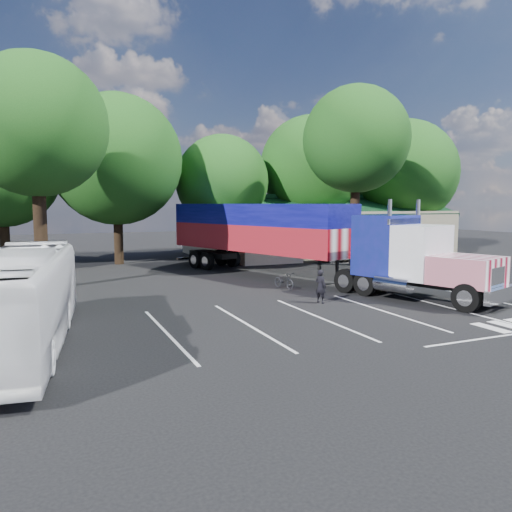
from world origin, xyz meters
name	(u,v)px	position (x,y,z in m)	size (l,w,h in m)	color
ground	(262,294)	(0.00, 0.00, 0.00)	(120.00, 120.00, 0.00)	black
event_hall	(318,230)	(13.74, 17.81, 2.21)	(24.20, 14.12, 5.55)	beige
tree_row_b	(1,170)	(-13.00, 17.80, 7.13)	(8.40, 8.40, 11.35)	black
tree_row_c	(116,160)	(-5.00, 16.20, 8.04)	(10.00, 10.00, 13.05)	black
tree_row_d	(222,182)	(4.00, 17.50, 6.58)	(8.00, 8.00, 10.60)	black
tree_row_e	(311,167)	(13.00, 18.00, 8.09)	(9.60, 9.60, 12.90)	black
tree_row_f	(405,172)	(23.00, 16.80, 7.79)	(10.40, 10.40, 13.00)	black
tree_near_left	(36,126)	(-10.50, 6.00, 8.81)	(7.60, 7.60, 12.65)	black
tree_near_right	(356,140)	(11.50, 8.50, 9.46)	(8.00, 8.00, 13.50)	black
semi_truck	(290,235)	(3.66, 3.97, 2.77)	(10.38, 23.05, 4.91)	black
woman	(321,286)	(1.60, -3.28, 0.80)	(0.58, 0.38, 1.60)	black
bicycle	(284,281)	(1.80, 1.00, 0.45)	(0.60, 1.71, 0.90)	black
tour_bus	(18,299)	(-11.22, -5.90, 1.63)	(2.73, 11.69, 3.26)	silver
silver_sedan	(343,252)	(12.00, 10.81, 0.76)	(1.61, 4.61, 1.52)	#A3A5AA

